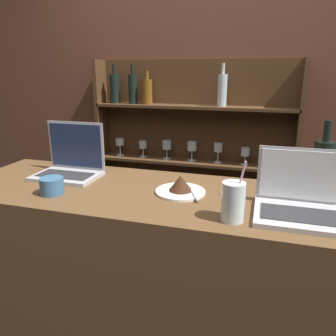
{
  "coord_description": "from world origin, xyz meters",
  "views": [
    {
      "loc": [
        0.37,
        -0.93,
        1.55
      ],
      "look_at": [
        -0.0,
        0.32,
        1.16
      ],
      "focal_mm": 35.0,
      "sensor_mm": 36.0,
      "label": 1
    }
  ],
  "objects_px": {
    "laptop_near": "(70,164)",
    "water_glass": "(233,202)",
    "laptop_far": "(299,202)",
    "coffee_cup": "(52,186)",
    "cake_plate": "(181,187)",
    "wine_bottle_dark": "(322,166)"
  },
  "relations": [
    {
      "from": "laptop_near",
      "to": "wine_bottle_dark",
      "type": "relative_size",
      "value": 0.99
    },
    {
      "from": "laptop_near",
      "to": "laptop_far",
      "type": "xyz_separation_m",
      "value": [
        1.02,
        -0.16,
        -0.01
      ]
    },
    {
      "from": "laptop_near",
      "to": "coffee_cup",
      "type": "relative_size",
      "value": 3.13
    },
    {
      "from": "water_glass",
      "to": "coffee_cup",
      "type": "height_order",
      "value": "water_glass"
    },
    {
      "from": "laptop_near",
      "to": "water_glass",
      "type": "bearing_deg",
      "value": -19.38
    },
    {
      "from": "laptop_far",
      "to": "laptop_near",
      "type": "bearing_deg",
      "value": 171.04
    },
    {
      "from": "laptop_far",
      "to": "water_glass",
      "type": "relative_size",
      "value": 1.42
    },
    {
      "from": "laptop_far",
      "to": "water_glass",
      "type": "xyz_separation_m",
      "value": [
        -0.22,
        -0.12,
        0.02
      ]
    },
    {
      "from": "water_glass",
      "to": "coffee_cup",
      "type": "distance_m",
      "value": 0.74
    },
    {
      "from": "cake_plate",
      "to": "coffee_cup",
      "type": "relative_size",
      "value": 2.18
    },
    {
      "from": "laptop_near",
      "to": "wine_bottle_dark",
      "type": "bearing_deg",
      "value": 4.7
    },
    {
      "from": "water_glass",
      "to": "coffee_cup",
      "type": "relative_size",
      "value": 2.21
    },
    {
      "from": "wine_bottle_dark",
      "to": "coffee_cup",
      "type": "relative_size",
      "value": 3.15
    },
    {
      "from": "water_glass",
      "to": "coffee_cup",
      "type": "bearing_deg",
      "value": 176.66
    },
    {
      "from": "laptop_far",
      "to": "water_glass",
      "type": "bearing_deg",
      "value": -151.14
    },
    {
      "from": "coffee_cup",
      "to": "water_glass",
      "type": "bearing_deg",
      "value": -3.34
    },
    {
      "from": "water_glass",
      "to": "wine_bottle_dark",
      "type": "xyz_separation_m",
      "value": [
        0.32,
        0.37,
        0.05
      ]
    },
    {
      "from": "cake_plate",
      "to": "water_glass",
      "type": "distance_m",
      "value": 0.31
    },
    {
      "from": "wine_bottle_dark",
      "to": "coffee_cup",
      "type": "height_order",
      "value": "wine_bottle_dark"
    },
    {
      "from": "laptop_far",
      "to": "coffee_cup",
      "type": "distance_m",
      "value": 0.96
    },
    {
      "from": "cake_plate",
      "to": "laptop_far",
      "type": "bearing_deg",
      "value": -10.47
    },
    {
      "from": "wine_bottle_dark",
      "to": "coffee_cup",
      "type": "distance_m",
      "value": 1.11
    }
  ]
}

